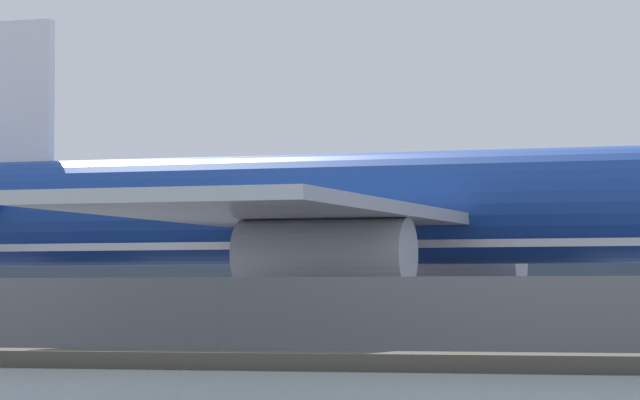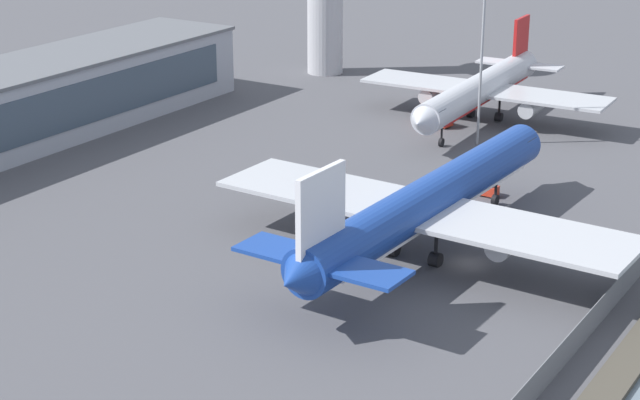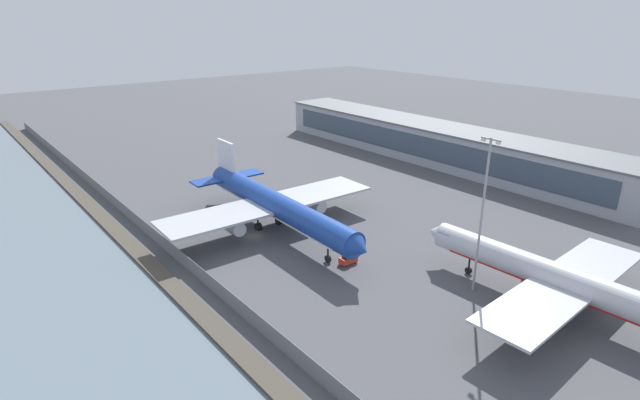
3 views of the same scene
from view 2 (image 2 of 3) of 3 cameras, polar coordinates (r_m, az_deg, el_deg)
ground_plane at (r=111.59m, az=7.89°, el=-3.39°), size 500.00×500.00×0.00m
perimeter_fence at (r=106.22m, az=15.81°, el=-4.44°), size 280.00×0.10×2.71m
cargo_jet_blue at (r=111.78m, az=5.73°, el=-0.12°), size 53.19×45.70×14.86m
passenger_jet_silver at (r=161.76m, az=8.59°, el=5.87°), size 44.51×37.97×13.34m
baggage_tug at (r=131.35m, az=8.80°, el=0.58°), size 1.65×3.22×1.80m
ops_van at (r=160.28m, az=6.13°, el=4.43°), size 3.03×5.50×2.48m
apron_light_mast_apron_west at (r=148.57m, az=8.64°, el=8.02°), size 3.20×0.40×24.79m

